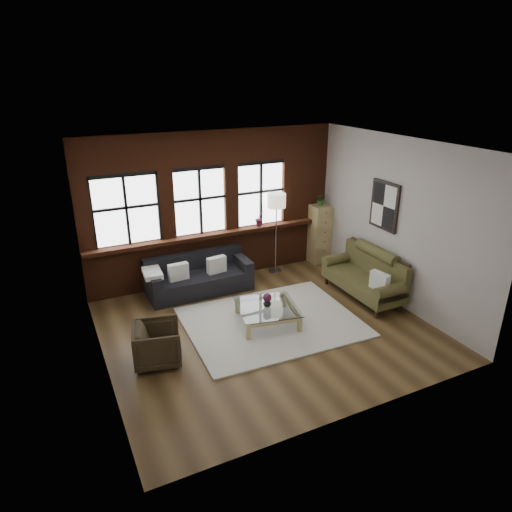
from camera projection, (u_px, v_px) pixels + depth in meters
name	position (u px, v px, depth m)	size (l,w,h in m)	color
floor	(266.00, 328.00, 8.16)	(5.50, 5.50, 0.00)	#4C351B
ceiling	(267.00, 146.00, 6.96)	(5.50, 5.50, 0.00)	white
wall_back	(213.00, 207.00, 9.65)	(5.50, 5.50, 0.00)	#B6AFA9
wall_front	(361.00, 310.00, 5.47)	(5.50, 5.50, 0.00)	#B6AFA9
wall_left	(93.00, 274.00, 6.45)	(5.00, 5.00, 0.00)	#B6AFA9
wall_right	(395.00, 222.00, 8.67)	(5.00, 5.00, 0.00)	#B6AFA9
brick_backwall	(214.00, 208.00, 9.60)	(5.50, 0.12, 3.20)	#542513
sill_ledge	(216.00, 234.00, 9.73)	(5.50, 0.30, 0.08)	#542513
window_left	(126.00, 211.00, 8.82)	(1.38, 0.10, 1.50)	black
window_mid	(200.00, 202.00, 9.43)	(1.38, 0.10, 1.50)	black
window_right	(260.00, 195.00, 9.99)	(1.38, 0.10, 1.50)	black
wall_poster	(385.00, 206.00, 8.81)	(0.05, 0.74, 0.94)	black
shag_rug	(272.00, 322.00, 8.32)	(3.04, 2.39, 0.03)	beige
dark_sofa	(199.00, 274.00, 9.37)	(2.13, 0.86, 0.77)	black
pillow_a	(178.00, 272.00, 9.03)	(0.40, 0.14, 0.34)	white
pillow_b	(217.00, 265.00, 9.36)	(0.40, 0.14, 0.34)	white
vintage_settee	(363.00, 274.00, 9.09)	(0.84, 1.89, 1.01)	#4B4722
pillow_settee	(380.00, 281.00, 8.54)	(0.14, 0.38, 0.34)	white
armchair	(157.00, 344.00, 7.08)	(0.70, 0.72, 0.66)	#2C2316
coffee_table	(267.00, 315.00, 8.25)	(1.04, 1.04, 0.35)	tan
vase	(267.00, 303.00, 8.16)	(0.14, 0.14, 0.15)	#B2B2B2
flowers	(267.00, 298.00, 8.12)	(0.16, 0.16, 0.16)	#60213F
drawer_chest	(319.00, 234.00, 10.75)	(0.43, 0.43, 1.40)	tan
potted_plant_top	(321.00, 199.00, 10.43)	(0.27, 0.23, 0.30)	#2D5923
floor_lamp	(276.00, 230.00, 10.11)	(0.40, 0.40, 1.97)	#A5A5A8
sill_plant	(260.00, 218.00, 10.04)	(0.20, 0.16, 0.36)	#60213F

